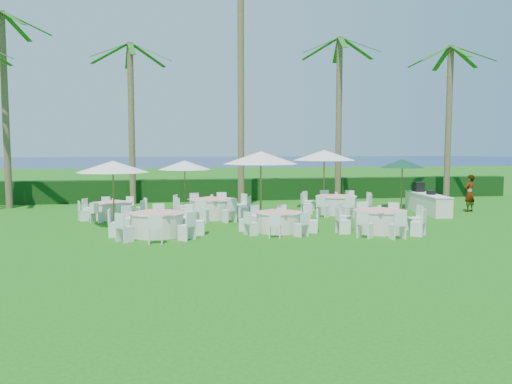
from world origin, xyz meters
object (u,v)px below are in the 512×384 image
banquet_table_e (212,208)px  umbrella_green (402,163)px  banquet_table_b (278,221)px  umbrella_b (261,158)px  banquet_table_c (379,220)px  banquet_table_a (157,223)px  umbrella_d (324,155)px  umbrella_c (185,165)px  banquet_table_f (336,204)px  staff_person (469,193)px  buffet_table (427,203)px  umbrella_a (113,167)px  banquet_table_d (113,210)px

banquet_table_e → umbrella_green: size_ratio=1.33×
banquet_table_b → umbrella_b: 2.81m
banquet_table_b → banquet_table_c: (3.44, -0.73, 0.04)m
banquet_table_a → banquet_table_e: (2.18, 3.88, 0.02)m
banquet_table_a → umbrella_d: size_ratio=1.02×
umbrella_c → umbrella_d: 6.59m
umbrella_b → umbrella_green: bearing=25.7°
umbrella_green → banquet_table_f: bearing=-163.4°
umbrella_b → staff_person: umbrella_b is taller
banquet_table_a → banquet_table_b: banquet_table_a is taller
umbrella_b → buffet_table: umbrella_b is taller
banquet_table_e → umbrella_a: bearing=-154.9°
banquet_table_a → umbrella_c: umbrella_c is taller
staff_person → umbrella_c: bearing=-33.5°
banquet_table_f → umbrella_c: (-6.64, 1.52, 1.73)m
umbrella_a → umbrella_c: size_ratio=1.11×
umbrella_d → staff_person: umbrella_d is taller
umbrella_a → umbrella_c: (2.75, 3.80, -0.08)m
banquet_table_e → buffet_table: bearing=0.1°
banquet_table_b → staff_person: bearing=21.3°
umbrella_d → umbrella_green: 3.80m
banquet_table_d → banquet_table_b: bearing=-35.8°
banquet_table_b → umbrella_a: 6.39m
banquet_table_e → banquet_table_f: bearing=5.1°
banquet_table_f → umbrella_d: 2.69m
banquet_table_d → banquet_table_e: (4.05, -0.55, 0.06)m
banquet_table_e → banquet_table_f: banquet_table_e is taller
banquet_table_b → banquet_table_d: size_ratio=1.01×
banquet_table_c → banquet_table_e: 7.06m
banquet_table_e → umbrella_d: umbrella_d is taller
banquet_table_e → buffet_table: buffet_table is taller
banquet_table_b → umbrella_b: umbrella_b is taller
banquet_table_b → umbrella_green: umbrella_green is taller
umbrella_d → umbrella_green: bearing=-7.4°
umbrella_b → buffet_table: (8.06, 2.07, -2.09)m
umbrella_b → umbrella_d: umbrella_d is taller
umbrella_a → umbrella_d: umbrella_d is taller
banquet_table_c → umbrella_c: umbrella_c is taller
banquet_table_d → buffet_table: bearing=-2.3°
banquet_table_c → umbrella_green: 7.46m
banquet_table_b → banquet_table_f: 5.62m
umbrella_c → buffet_table: 11.10m
umbrella_d → banquet_table_c: bearing=-91.0°
umbrella_b → umbrella_a: bearing=177.0°
banquet_table_f → umbrella_green: size_ratio=1.33×
banquet_table_e → umbrella_a: 4.56m
banquet_table_f → umbrella_a: (-9.39, -2.28, 1.82)m
banquet_table_b → banquet_table_e: banquet_table_e is taller
banquet_table_c → banquet_table_f: banquet_table_f is taller
banquet_table_d → umbrella_green: size_ratio=1.13×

